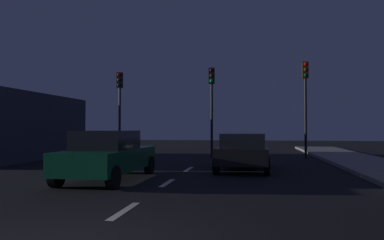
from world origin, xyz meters
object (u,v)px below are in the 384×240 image
Objects in this scene: traffic_signal_right at (305,91)px; car_stopped_ahead at (244,151)px; traffic_signal_center at (212,95)px; car_adjacent_lane at (108,155)px; traffic_signal_left at (120,97)px.

car_stopped_ahead is (-3.21, -5.97, -2.91)m from traffic_signal_right.
car_adjacent_lane is (-2.23, -9.69, -2.73)m from traffic_signal_center.
traffic_signal_center is 1.09× the size of car_stopped_ahead.
car_stopped_ahead is (1.88, -5.97, -2.78)m from traffic_signal_center.
traffic_signal_center is at bearing -180.00° from traffic_signal_right.
car_stopped_ahead is at bearing -72.49° from traffic_signal_center.
traffic_signal_left is 0.97× the size of traffic_signal_center.
traffic_signal_right is (10.49, 0.00, 0.21)m from traffic_signal_left.
traffic_signal_right reaches higher than traffic_signal_left.
traffic_signal_right is 1.15× the size of car_adjacent_lane.
car_adjacent_lane reaches higher than car_stopped_ahead.
traffic_signal_right is 1.13× the size of car_stopped_ahead.
traffic_signal_left is 1.06× the size of car_stopped_ahead.
traffic_signal_left is 9.79m from car_stopped_ahead.
traffic_signal_center reaches higher than traffic_signal_left.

